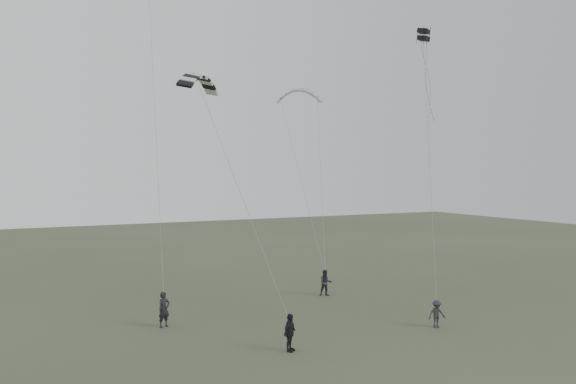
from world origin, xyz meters
name	(u,v)px	position (x,y,z in m)	size (l,w,h in m)	color
ground	(322,336)	(0.00, 0.00, 0.00)	(140.00, 140.00, 0.00)	#39442B
flyer_left	(164,309)	(-6.99, 5.41, 0.99)	(0.72, 0.47, 1.98)	black
flyer_right	(326,283)	(5.12, 8.16, 0.91)	(0.88, 0.69, 1.81)	#26272B
flyer_center	(290,333)	(-2.69, -1.56, 0.92)	(1.07, 0.45, 1.83)	black
flyer_far	(437,314)	(6.49, -1.58, 0.77)	(0.99, 0.57, 1.54)	#2A292F
kite_pale_large	(299,90)	(6.35, 14.41, 15.19)	(3.69, 0.83, 1.54)	#AAADAF
kite_striped	(199,76)	(-5.34, 4.10, 13.86)	(3.31, 0.83, 1.27)	black
kite_box	(424,35)	(8.37, 1.92, 17.10)	(0.62, 0.62, 0.71)	black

